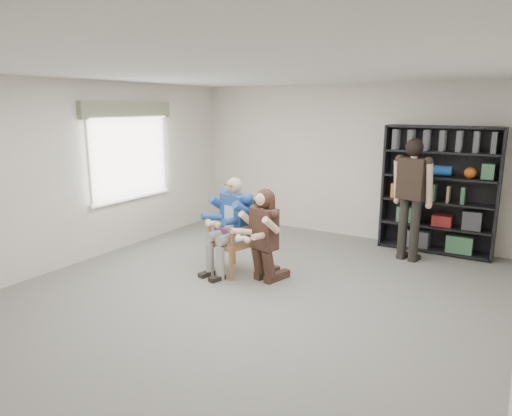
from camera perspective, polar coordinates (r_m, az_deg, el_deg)
The scene contains 8 objects.
room_shell at distance 5.53m, azimuth -1.42°, elevation 2.14°, with size 6.00×7.00×2.80m, color beige, non-canonical shape.
floor at distance 5.95m, azimuth -1.34°, elevation -11.25°, with size 6.00×7.00×0.01m, color slate.
window_left at distance 8.14m, azimuth -15.46°, elevation 6.70°, with size 0.16×2.00×1.75m, color white, non-canonical shape.
armchair at distance 6.68m, azimuth -3.00°, elevation -3.54°, with size 0.63×0.61×1.09m, color #A75D39, non-canonical shape.
seated_man at distance 6.64m, azimuth -3.02°, elevation -2.18°, with size 0.61×0.85×1.42m, color navy, non-canonical shape.
kneeling_woman at distance 6.26m, azimuth 0.80°, elevation -3.65°, with size 0.55×0.88×1.30m, color #332119, non-canonical shape.
bookshelf at distance 8.08m, azimuth 21.86°, elevation 2.05°, with size 1.80×0.38×2.10m, color black, non-canonical shape.
standing_man at distance 7.49m, azimuth 18.79°, elevation 0.79°, with size 0.59×0.33×1.91m, color black, non-canonical shape.
Camera 1 is at (2.91, -4.59, 2.41)m, focal length 32.00 mm.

